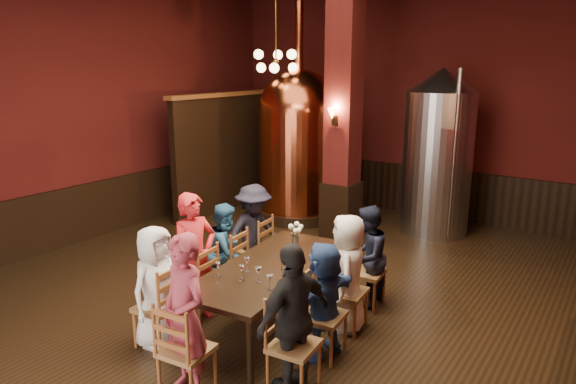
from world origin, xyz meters
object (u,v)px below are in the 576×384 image
Objects in this scene: steel_vessel at (438,152)px; rose_vase at (295,231)px; person_0 at (157,287)px; copper_kettle at (299,142)px; dining_table at (270,270)px; person_1 at (195,258)px; person_2 at (227,252)px.

rose_vase is (-0.54, -3.85, -0.53)m from steel_vessel.
copper_kettle is at bearing 13.38° from person_0.
dining_table is 7.62× the size of rose_vase.
copper_kettle reaches higher than person_1.
copper_kettle reaches higher than rose_vase.
person_1 is 4.65m from copper_kettle.
dining_table is 1.56× the size of person_1.
person_2 is 4.59m from steel_vessel.
person_0 is at bearing -109.53° from rose_vase.
copper_kettle is 12.83× the size of rose_vase.
copper_kettle reaches higher than steel_vessel.
person_2 is at bearing -149.06° from rose_vase.
person_2 is at bearing 3.37° from person_0.
copper_kettle is at bearing -0.63° from person_2.
dining_table is 0.76m from rose_vase.
person_0 is (-0.74, -1.08, 0.00)m from dining_table.
person_1 is 1.33m from rose_vase.
person_1 is at bearing 3.37° from person_0.
person_0 is 5.31m from copper_kettle.
person_0 is at bearing -160.79° from person_1.
person_0 is 0.33× the size of copper_kettle.
copper_kettle is at bearing -167.31° from steel_vessel.
rose_vase reaches higher than dining_table.
copper_kettle is at bearing 122.58° from rose_vase.
person_0 is 0.46× the size of steel_vessel.
person_1 is 1.22× the size of person_2.
copper_kettle reaches higher than person_0.
person_2 reaches higher than dining_table.
dining_table is 0.59× the size of copper_kettle.
steel_vessel reaches higher than person_1.
person_0 is 0.68m from person_1.
steel_vessel is at bearing 81.98° from rose_vase.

